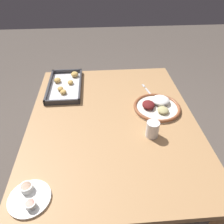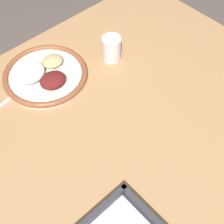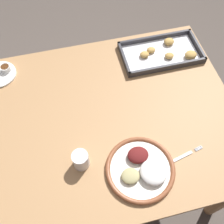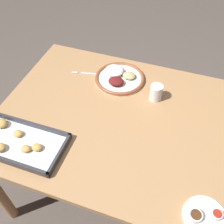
# 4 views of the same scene
# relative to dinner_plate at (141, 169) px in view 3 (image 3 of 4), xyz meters

# --- Properties ---
(ground_plane) EXTENTS (8.00, 8.00, 0.00)m
(ground_plane) POSITION_rel_dinner_plate_xyz_m (-0.07, 0.28, -0.72)
(ground_plane) COLOR #564C44
(dining_table) EXTENTS (1.19, 0.94, 0.70)m
(dining_table) POSITION_rel_dinner_plate_xyz_m (-0.07, 0.28, -0.11)
(dining_table) COLOR #AD7F51
(dining_table) RESTS_ON ground_plane
(dinner_plate) EXTENTS (0.28, 0.28, 0.05)m
(dinner_plate) POSITION_rel_dinner_plate_xyz_m (0.00, 0.00, 0.00)
(dinner_plate) COLOR white
(dinner_plate) RESTS_ON dining_table
(fork) EXTENTS (0.21, 0.06, 0.00)m
(fork) POSITION_rel_dinner_plate_xyz_m (0.16, 0.01, -0.01)
(fork) COLOR silver
(fork) RESTS_ON dining_table
(baking_tray) EXTENTS (0.41, 0.22, 0.04)m
(baking_tray) POSITION_rel_dinner_plate_xyz_m (0.30, 0.58, -0.00)
(baking_tray) COLOR #333338
(baking_tray) RESTS_ON dining_table
(drinking_cup) EXTENTS (0.07, 0.07, 0.09)m
(drinking_cup) POSITION_rel_dinner_plate_xyz_m (-0.23, 0.08, 0.03)
(drinking_cup) COLOR white
(drinking_cup) RESTS_ON dining_table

